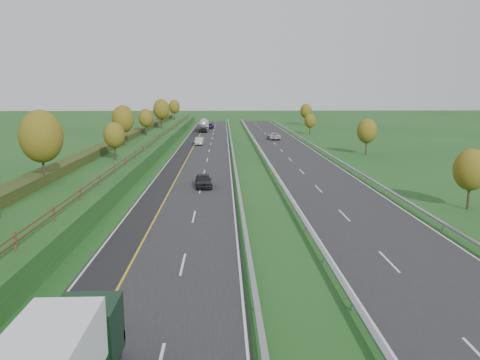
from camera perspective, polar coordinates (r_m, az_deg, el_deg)
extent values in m
plane|color=#1B4B1A|center=(74.81, 1.04, 2.02)|extent=(400.00, 400.00, 0.00)
cube|color=black|center=(79.75, -4.90, 2.55)|extent=(10.50, 200.00, 0.04)
cube|color=black|center=(80.62, 6.90, 2.60)|extent=(10.50, 200.00, 0.04)
cube|color=black|center=(80.03, -7.59, 2.52)|extent=(3.00, 200.00, 0.04)
cube|color=silver|center=(80.16, -8.52, 2.53)|extent=(0.15, 200.00, 0.01)
cube|color=gold|center=(79.89, -6.52, 2.56)|extent=(0.15, 200.00, 0.01)
cube|color=silver|center=(79.65, -1.27, 2.60)|extent=(0.15, 200.00, 0.01)
cube|color=silver|center=(79.99, 3.32, 2.62)|extent=(0.15, 200.00, 0.01)
cube|color=silver|center=(81.54, 10.41, 2.61)|extent=(0.15, 200.00, 0.01)
cube|color=silver|center=(32.06, -6.99, -10.13)|extent=(0.15, 4.00, 0.01)
cube|color=silver|center=(33.85, 17.70, -9.44)|extent=(0.15, 4.00, 0.01)
cube|color=silver|center=(43.44, -5.65, -4.46)|extent=(0.15, 4.00, 0.01)
cube|color=silver|center=(44.78, 12.58, -4.21)|extent=(0.15, 4.00, 0.01)
cube|color=silver|center=(55.09, -4.88, -1.17)|extent=(0.15, 4.00, 0.01)
cube|color=silver|center=(56.15, 9.54, -1.05)|extent=(0.15, 4.00, 0.01)
cube|color=silver|center=(66.86, -4.38, 0.97)|extent=(0.15, 4.00, 0.01)
cube|color=silver|center=(67.74, 7.54, 1.04)|extent=(0.15, 4.00, 0.01)
cube|color=silver|center=(78.70, -4.03, 2.47)|extent=(0.15, 4.00, 0.01)
cube|color=silver|center=(79.45, 6.12, 2.52)|extent=(0.15, 4.00, 0.01)
cube|color=silver|center=(90.59, -3.77, 3.58)|extent=(0.15, 4.00, 0.01)
cube|color=silver|center=(91.23, 5.07, 3.61)|extent=(0.15, 4.00, 0.01)
cube|color=silver|center=(102.50, -3.57, 4.43)|extent=(0.15, 4.00, 0.01)
cube|color=silver|center=(103.07, 4.25, 4.46)|extent=(0.15, 4.00, 0.01)
cube|color=silver|center=(114.42, -3.42, 5.10)|extent=(0.15, 4.00, 0.01)
cube|color=silver|center=(114.94, 3.61, 5.13)|extent=(0.15, 4.00, 0.01)
cube|color=silver|center=(126.37, -3.29, 5.65)|extent=(0.15, 4.00, 0.01)
cube|color=silver|center=(126.83, 3.08, 5.67)|extent=(0.15, 4.00, 0.01)
cube|color=silver|center=(138.32, -3.18, 6.10)|extent=(0.15, 4.00, 0.01)
cube|color=silver|center=(138.74, 2.64, 6.12)|extent=(0.15, 4.00, 0.01)
cube|color=silver|center=(150.28, -3.09, 6.48)|extent=(0.15, 4.00, 0.01)
cube|color=silver|center=(150.67, 2.27, 6.50)|extent=(0.15, 4.00, 0.01)
cube|color=silver|center=(162.24, -3.02, 6.80)|extent=(0.15, 4.00, 0.01)
cube|color=silver|center=(162.61, 1.96, 6.82)|extent=(0.15, 4.00, 0.01)
cube|color=silver|center=(174.22, -2.95, 7.08)|extent=(0.15, 4.00, 0.01)
cube|color=silver|center=(174.55, 1.68, 7.10)|extent=(0.15, 4.00, 0.01)
cube|color=#1B4B1A|center=(81.32, -14.12, 3.12)|extent=(12.00, 200.00, 2.00)
cube|color=#273716|center=(81.58, -15.54, 4.17)|extent=(2.20, 180.00, 1.10)
cube|color=#422B19|center=(80.31, -11.02, 4.27)|extent=(0.08, 184.00, 0.10)
cube|color=#422B19|center=(80.26, -11.03, 4.55)|extent=(0.08, 184.00, 0.10)
cube|color=#422B19|center=(31.35, -25.69, -6.73)|extent=(0.12, 0.12, 1.20)
cube|color=#422B19|center=(37.15, -21.73, -3.78)|extent=(0.12, 0.12, 1.20)
cube|color=#422B19|center=(43.15, -18.88, -1.63)|extent=(0.12, 0.12, 1.20)
cube|color=#422B19|center=(49.28, -16.73, 0.00)|extent=(0.12, 0.12, 1.20)
cube|color=#422B19|center=(55.49, -15.06, 1.26)|extent=(0.12, 0.12, 1.20)
cube|color=#422B19|center=(61.76, -13.72, 2.27)|extent=(0.12, 0.12, 1.20)
cube|color=#422B19|center=(68.08, -12.63, 3.09)|extent=(0.12, 0.12, 1.20)
cube|color=#422B19|center=(74.42, -11.73, 3.77)|extent=(0.12, 0.12, 1.20)
cube|color=#422B19|center=(80.79, -10.97, 4.34)|extent=(0.12, 0.12, 1.20)
cube|color=#422B19|center=(87.18, -10.31, 4.83)|extent=(0.12, 0.12, 1.20)
cube|color=#422B19|center=(93.59, -9.75, 5.25)|extent=(0.12, 0.12, 1.20)
cube|color=#422B19|center=(100.01, -9.26, 5.62)|extent=(0.12, 0.12, 1.20)
cube|color=#422B19|center=(106.43, -8.82, 5.94)|extent=(0.12, 0.12, 1.20)
cube|color=#422B19|center=(112.87, -8.44, 6.22)|extent=(0.12, 0.12, 1.20)
cube|color=#422B19|center=(119.31, -8.10, 6.48)|extent=(0.12, 0.12, 1.20)
cube|color=#422B19|center=(125.76, -7.79, 6.71)|extent=(0.12, 0.12, 1.20)
cube|color=#422B19|center=(132.21, -7.51, 6.91)|extent=(0.12, 0.12, 1.20)
cube|color=#422B19|center=(138.67, -7.26, 7.10)|extent=(0.12, 0.12, 1.20)
cube|color=#422B19|center=(145.13, -7.03, 7.27)|extent=(0.12, 0.12, 1.20)
cube|color=#422B19|center=(151.60, -6.81, 7.42)|extent=(0.12, 0.12, 1.20)
cube|color=#422B19|center=(158.07, -6.62, 7.56)|extent=(0.12, 0.12, 1.20)
cube|color=#422B19|center=(164.54, -6.44, 7.69)|extent=(0.12, 0.12, 1.20)
cube|color=#422B19|center=(171.01, -6.28, 7.81)|extent=(0.12, 0.12, 1.20)
cube|color=#92959A|center=(79.58, -0.80, 3.01)|extent=(0.32, 200.00, 0.18)
cube|color=#92959A|center=(25.48, 1.99, -15.26)|extent=(0.10, 0.14, 0.56)
cube|color=#92959A|center=(31.90, 1.11, -9.72)|extent=(0.10, 0.14, 0.56)
cube|color=#92959A|center=(38.52, 0.54, -6.06)|extent=(0.10, 0.14, 0.56)
cube|color=#92959A|center=(45.26, 0.15, -3.48)|extent=(0.10, 0.14, 0.56)
cube|color=#92959A|center=(52.07, -0.14, -1.58)|extent=(0.10, 0.14, 0.56)
cube|color=#92959A|center=(58.92, -0.37, -0.11)|extent=(0.10, 0.14, 0.56)
cube|color=#92959A|center=(65.80, -0.54, 1.05)|extent=(0.10, 0.14, 0.56)
cube|color=#92959A|center=(72.71, -0.69, 1.99)|extent=(0.10, 0.14, 0.56)
cube|color=#92959A|center=(79.63, -0.80, 2.76)|extent=(0.10, 0.14, 0.56)
cube|color=#92959A|center=(86.56, -0.90, 3.42)|extent=(0.10, 0.14, 0.56)
cube|color=#92959A|center=(93.51, -0.99, 3.97)|extent=(0.10, 0.14, 0.56)
cube|color=#92959A|center=(100.46, -1.06, 4.45)|extent=(0.10, 0.14, 0.56)
cube|color=#92959A|center=(107.42, -1.12, 4.87)|extent=(0.10, 0.14, 0.56)
cube|color=#92959A|center=(114.38, -1.18, 5.23)|extent=(0.10, 0.14, 0.56)
cube|color=#92959A|center=(121.35, -1.23, 5.56)|extent=(0.10, 0.14, 0.56)
cube|color=#92959A|center=(128.32, -1.27, 5.84)|extent=(0.10, 0.14, 0.56)
cube|color=#92959A|center=(135.29, -1.31, 6.10)|extent=(0.10, 0.14, 0.56)
cube|color=#92959A|center=(142.27, -1.35, 6.34)|extent=(0.10, 0.14, 0.56)
cube|color=#92959A|center=(149.25, -1.38, 6.55)|extent=(0.10, 0.14, 0.56)
cube|color=#92959A|center=(156.23, -1.41, 6.74)|extent=(0.10, 0.14, 0.56)
cube|color=#92959A|center=(163.21, -1.44, 6.92)|extent=(0.10, 0.14, 0.56)
cube|color=#92959A|center=(170.19, -1.46, 7.08)|extent=(0.10, 0.14, 0.56)
cube|color=#92959A|center=(177.18, -1.49, 7.23)|extent=(0.10, 0.14, 0.56)
cube|color=#92959A|center=(79.85, 2.86, 3.02)|extent=(0.32, 200.00, 0.18)
cube|color=#92959A|center=(26.30, 13.52, -14.69)|extent=(0.10, 0.14, 0.56)
cube|color=#92959A|center=(32.56, 10.23, -9.46)|extent=(0.10, 0.14, 0.56)
cube|color=#92959A|center=(39.07, 8.07, -5.93)|extent=(0.10, 0.14, 0.56)
cube|color=#92959A|center=(45.73, 6.56, -3.40)|extent=(0.10, 0.14, 0.56)
cube|color=#92959A|center=(52.48, 5.43, -1.53)|extent=(0.10, 0.14, 0.56)
cube|color=#92959A|center=(59.28, 4.57, -0.08)|extent=(0.10, 0.14, 0.56)
cube|color=#92959A|center=(66.13, 3.88, 1.07)|extent=(0.10, 0.14, 0.56)
cube|color=#92959A|center=(73.00, 3.32, 2.01)|extent=(0.10, 0.14, 0.56)
cube|color=#92959A|center=(79.90, 2.86, 2.78)|extent=(0.10, 0.14, 0.56)
cube|color=#92959A|center=(86.81, 2.47, 3.43)|extent=(0.10, 0.14, 0.56)
cube|color=#92959A|center=(93.74, 2.14, 3.98)|extent=(0.10, 0.14, 0.56)
cube|color=#92959A|center=(100.67, 1.85, 4.46)|extent=(0.10, 0.14, 0.56)
cube|color=#92959A|center=(107.62, 1.60, 4.88)|extent=(0.10, 0.14, 0.56)
cube|color=#92959A|center=(114.57, 1.38, 5.24)|extent=(0.10, 0.14, 0.56)
cube|color=#92959A|center=(121.52, 1.19, 5.56)|extent=(0.10, 0.14, 0.56)
cube|color=#92959A|center=(128.49, 1.01, 5.85)|extent=(0.10, 0.14, 0.56)
cube|color=#92959A|center=(135.45, 0.86, 6.11)|extent=(0.10, 0.14, 0.56)
cube|color=#92959A|center=(142.42, 0.72, 6.34)|extent=(0.10, 0.14, 0.56)
cube|color=#92959A|center=(149.39, 0.59, 6.55)|extent=(0.10, 0.14, 0.56)
cube|color=#92959A|center=(156.37, 0.47, 6.75)|extent=(0.10, 0.14, 0.56)
cube|color=#92959A|center=(163.34, 0.36, 6.92)|extent=(0.10, 0.14, 0.56)
cube|color=#92959A|center=(170.32, 0.27, 7.08)|extent=(0.10, 0.14, 0.56)
cube|color=#92959A|center=(177.30, 0.18, 7.23)|extent=(0.10, 0.14, 0.56)
cube|color=#92959A|center=(81.63, 10.94, 3.01)|extent=(0.32, 200.00, 0.18)
cube|color=#92959A|center=(42.60, 23.56, -5.33)|extent=(0.10, 0.14, 0.56)
cube|color=#92959A|center=(55.15, 17.37, -1.37)|extent=(0.10, 0.14, 0.56)
cube|color=#92959A|center=(68.27, 13.53, 1.10)|extent=(0.10, 0.14, 0.56)
cube|color=#92959A|center=(81.68, 10.93, 2.77)|extent=(0.10, 0.14, 0.56)
cube|color=#92959A|center=(95.26, 9.07, 3.96)|extent=(0.10, 0.14, 0.56)
cube|color=#92959A|center=(108.94, 7.67, 4.86)|extent=(0.10, 0.14, 0.56)
cube|color=#92959A|center=(122.70, 6.58, 5.55)|extent=(0.10, 0.14, 0.56)
cube|color=#92959A|center=(136.51, 5.71, 6.09)|extent=(0.10, 0.14, 0.56)
cube|color=#92959A|center=(150.35, 5.00, 6.54)|extent=(0.10, 0.14, 0.56)
cube|color=#92959A|center=(164.22, 4.41, 6.91)|extent=(0.10, 0.14, 0.56)
cube|color=#92959A|center=(178.11, 3.90, 7.23)|extent=(0.10, 0.14, 0.56)
cylinder|color=#2D2116|center=(50.79, -22.80, 1.04)|extent=(0.24, 0.24, 3.15)
ellipsoid|color=#584B13|center=(50.37, -23.09, 4.92)|extent=(4.20, 4.20, 5.25)
cylinder|color=#2D2116|center=(67.07, -14.98, 3.29)|extent=(0.24, 0.24, 2.16)
ellipsoid|color=#584B13|center=(66.81, -15.08, 5.30)|extent=(2.88, 2.88, 3.60)
cylinder|color=#2D2116|center=(85.04, -13.97, 5.11)|extent=(0.24, 0.24, 2.88)
ellipsoid|color=#584B13|center=(84.80, -14.07, 7.24)|extent=(3.84, 3.84, 4.80)
cylinder|color=#2D2116|center=(102.50, -11.36, 5.99)|extent=(0.24, 0.24, 2.34)
ellipsoid|color=#584B13|center=(102.33, -11.41, 7.43)|extent=(3.12, 3.12, 3.90)
cylinder|color=#2D2116|center=(120.09, -9.52, 6.91)|extent=(0.24, 0.24, 3.06)
ellipsoid|color=#584B13|center=(119.92, -9.57, 8.51)|extent=(4.08, 4.08, 5.10)
cylinder|color=#2D2116|center=(138.25, -9.59, 7.24)|extent=(0.24, 0.24, 2.25)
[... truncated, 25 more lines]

